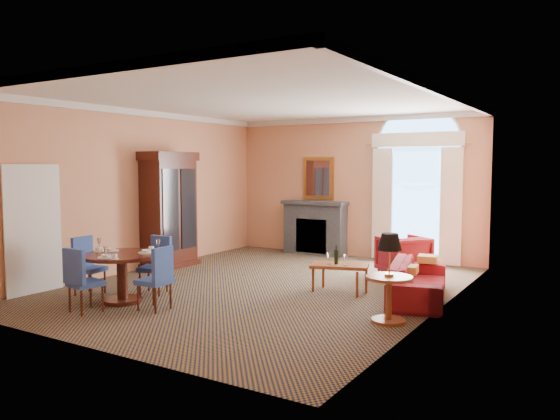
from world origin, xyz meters
The scene contains 12 objects.
ground centered at (0.00, 0.00, 0.00)m, with size 7.50×7.50×0.00m, color #121739.
room_envelope centered at (-0.03, 0.67, 2.51)m, with size 6.04×7.52×3.45m.
armoire centered at (-2.72, 0.52, 1.15)m, with size 0.68×1.21×2.38m.
dining_table centered at (-1.27, -2.06, 0.55)m, with size 1.19×1.19×0.95m.
dining_chair_north centered at (-1.26, -1.32, 0.53)m, with size 0.54×0.54×0.94m.
dining_chair_south centered at (-1.28, -2.83, 0.53)m, with size 0.48×0.48×0.94m.
dining_chair_east centered at (-0.44, -2.14, 0.53)m, with size 0.46×0.45×0.94m.
dining_chair_west centered at (-2.19, -1.99, 0.53)m, with size 0.48×0.48×0.94m.
sofa centered at (2.55, 0.49, 0.30)m, with size 2.05×0.80×0.60m, color maroon.
armchair centered at (1.72, 2.22, 0.38)m, with size 0.81×0.83×0.76m, color maroon.
coffee_table centered at (1.30, 0.26, 0.44)m, with size 1.06×0.79×0.79m.
side_table centered at (2.60, -0.95, 0.73)m, with size 0.63×0.63×1.18m.
Camera 1 is at (5.11, -7.83, 2.10)m, focal length 35.00 mm.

